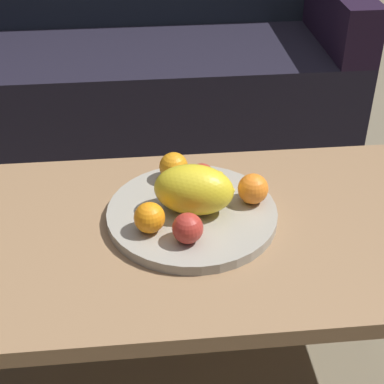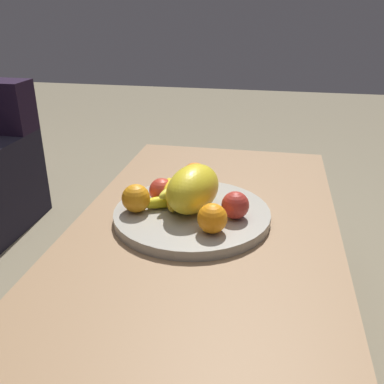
% 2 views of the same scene
% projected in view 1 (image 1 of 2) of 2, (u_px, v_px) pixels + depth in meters
% --- Properties ---
extents(ground_plane, '(8.00, 8.00, 0.00)m').
position_uv_depth(ground_plane, '(174.00, 353.00, 1.58)').
color(ground_plane, '#796F56').
extents(coffee_table, '(1.24, 0.65, 0.42)m').
position_uv_depth(coffee_table, '(172.00, 244.00, 1.37)').
color(coffee_table, '#916E4B').
rests_on(coffee_table, ground_plane).
extents(couch, '(1.70, 0.70, 0.90)m').
position_uv_depth(couch, '(142.00, 61.00, 2.46)').
color(couch, black).
rests_on(couch, ground_plane).
extents(fruit_bowl, '(0.39, 0.39, 0.03)m').
position_uv_depth(fruit_bowl, '(192.00, 214.00, 1.37)').
color(fruit_bowl, '#9E998C').
rests_on(fruit_bowl, coffee_table).
extents(melon_large_front, '(0.20, 0.16, 0.11)m').
position_uv_depth(melon_large_front, '(194.00, 190.00, 1.33)').
color(melon_large_front, yellow).
rests_on(melon_large_front, fruit_bowl).
extents(orange_front, '(0.07, 0.07, 0.07)m').
position_uv_depth(orange_front, '(174.00, 167.00, 1.45)').
color(orange_front, orange).
rests_on(orange_front, fruit_bowl).
extents(orange_left, '(0.07, 0.07, 0.07)m').
position_uv_depth(orange_left, '(253.00, 189.00, 1.37)').
color(orange_left, orange).
rests_on(orange_left, fruit_bowl).
extents(orange_right, '(0.07, 0.07, 0.07)m').
position_uv_depth(orange_right, '(149.00, 218.00, 1.28)').
color(orange_right, orange).
rests_on(orange_right, fruit_bowl).
extents(apple_front, '(0.07, 0.07, 0.07)m').
position_uv_depth(apple_front, '(202.00, 177.00, 1.42)').
color(apple_front, '#BB3728').
rests_on(apple_front, fruit_bowl).
extents(apple_left, '(0.07, 0.07, 0.07)m').
position_uv_depth(apple_left, '(188.00, 228.00, 1.25)').
color(apple_left, '#B03027').
rests_on(apple_left, fruit_bowl).
extents(banana_bunch, '(0.17, 0.15, 0.06)m').
position_uv_depth(banana_bunch, '(199.00, 187.00, 1.39)').
color(banana_bunch, yellow).
rests_on(banana_bunch, fruit_bowl).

